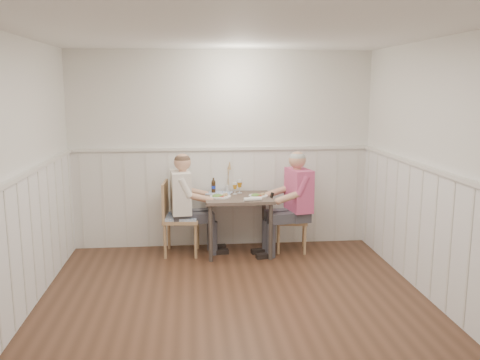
{
  "coord_description": "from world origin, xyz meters",
  "views": [
    {
      "loc": [
        -0.41,
        -4.46,
        2.13
      ],
      "look_at": [
        0.18,
        1.64,
        1.0
      ],
      "focal_mm": 38.0,
      "sensor_mm": 36.0,
      "label": 1
    }
  ],
  "objects_px": {
    "chair_left": "(177,215)",
    "beer_bottle": "(213,186)",
    "dining_table": "(238,205)",
    "diner_cream": "(184,212)",
    "man_in_pink": "(295,210)",
    "grass_vase": "(227,178)",
    "chair_right": "(296,217)"
  },
  "relations": [
    {
      "from": "chair_left",
      "to": "beer_bottle",
      "type": "distance_m",
      "value": 0.62
    },
    {
      "from": "dining_table",
      "to": "diner_cream",
      "type": "height_order",
      "value": "diner_cream"
    },
    {
      "from": "dining_table",
      "to": "man_in_pink",
      "type": "height_order",
      "value": "man_in_pink"
    },
    {
      "from": "chair_left",
      "to": "diner_cream",
      "type": "bearing_deg",
      "value": -12.98
    },
    {
      "from": "beer_bottle",
      "to": "man_in_pink",
      "type": "bearing_deg",
      "value": -16.84
    },
    {
      "from": "chair_left",
      "to": "grass_vase",
      "type": "relative_size",
      "value": 2.24
    },
    {
      "from": "beer_bottle",
      "to": "grass_vase",
      "type": "height_order",
      "value": "grass_vase"
    },
    {
      "from": "dining_table",
      "to": "diner_cream",
      "type": "bearing_deg",
      "value": 178.24
    },
    {
      "from": "dining_table",
      "to": "grass_vase",
      "type": "xyz_separation_m",
      "value": [
        -0.12,
        0.31,
        0.3
      ]
    },
    {
      "from": "dining_table",
      "to": "man_in_pink",
      "type": "distance_m",
      "value": 0.74
    },
    {
      "from": "diner_cream",
      "to": "beer_bottle",
      "type": "distance_m",
      "value": 0.53
    },
    {
      "from": "chair_left",
      "to": "beer_bottle",
      "type": "xyz_separation_m",
      "value": [
        0.48,
        0.21,
        0.33
      ]
    },
    {
      "from": "man_in_pink",
      "to": "beer_bottle",
      "type": "relative_size",
      "value": 6.7
    },
    {
      "from": "dining_table",
      "to": "chair_left",
      "type": "distance_m",
      "value": 0.8
    },
    {
      "from": "chair_right",
      "to": "chair_left",
      "type": "distance_m",
      "value": 1.54
    },
    {
      "from": "man_in_pink",
      "to": "grass_vase",
      "type": "xyz_separation_m",
      "value": [
        -0.85,
        0.37,
        0.37
      ]
    },
    {
      "from": "dining_table",
      "to": "beer_bottle",
      "type": "xyz_separation_m",
      "value": [
        -0.31,
        0.25,
        0.2
      ]
    },
    {
      "from": "dining_table",
      "to": "chair_right",
      "type": "height_order",
      "value": "chair_right"
    },
    {
      "from": "chair_right",
      "to": "man_in_pink",
      "type": "height_order",
      "value": "man_in_pink"
    },
    {
      "from": "dining_table",
      "to": "grass_vase",
      "type": "distance_m",
      "value": 0.45
    },
    {
      "from": "chair_right",
      "to": "man_in_pink",
      "type": "relative_size",
      "value": 0.62
    },
    {
      "from": "chair_right",
      "to": "beer_bottle",
      "type": "xyz_separation_m",
      "value": [
        -1.06,
        0.23,
        0.39
      ]
    },
    {
      "from": "diner_cream",
      "to": "beer_bottle",
      "type": "bearing_deg",
      "value": 31.18
    },
    {
      "from": "chair_right",
      "to": "diner_cream",
      "type": "relative_size",
      "value": 0.63
    },
    {
      "from": "grass_vase",
      "to": "chair_left",
      "type": "bearing_deg",
      "value": -158.31
    },
    {
      "from": "dining_table",
      "to": "man_in_pink",
      "type": "bearing_deg",
      "value": -4.67
    },
    {
      "from": "chair_right",
      "to": "man_in_pink",
      "type": "xyz_separation_m",
      "value": [
        -0.02,
        -0.08,
        0.11
      ]
    },
    {
      "from": "chair_left",
      "to": "man_in_pink",
      "type": "distance_m",
      "value": 1.52
    },
    {
      "from": "chair_left",
      "to": "dining_table",
      "type": "bearing_deg",
      "value": -3.17
    },
    {
      "from": "chair_right",
      "to": "grass_vase",
      "type": "distance_m",
      "value": 1.04
    },
    {
      "from": "man_in_pink",
      "to": "grass_vase",
      "type": "relative_size",
      "value": 3.19
    },
    {
      "from": "dining_table",
      "to": "diner_cream",
      "type": "xyz_separation_m",
      "value": [
        -0.69,
        0.02,
        -0.09
      ]
    }
  ]
}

